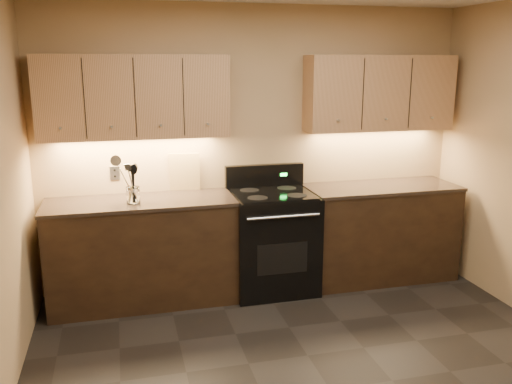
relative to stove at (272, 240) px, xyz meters
The scene contains 14 objects.
wall_back 0.88m from the stove, 104.10° to the left, with size 4.00×0.04×2.60m, color tan.
counter_left 1.18m from the stove, behind, with size 1.62×0.62×0.93m.
counter_right 1.10m from the stove, ahead, with size 1.46×0.62×0.93m.
stove is the anchor object (origin of this frame).
upper_cab_left 1.78m from the stove, behind, with size 1.60×0.30×0.70m, color tan.
upper_cab_right 1.73m from the stove, ahead, with size 1.44×0.30×0.70m, color tan.
outlet_plate 1.55m from the stove, 167.24° to the left, with size 0.09×0.01×0.12m, color #B2B5BA.
utensil_crock 1.34m from the stove, behind, with size 0.15×0.15×0.14m.
cutting_board 1.03m from the stove, 158.81° to the left, with size 0.28×0.02×0.35m, color #D9B475.
wooden_spoon 1.41m from the stove, behind, with size 0.06×0.06×0.31m, color #D9B475, non-canonical shape.
black_spoon 1.39m from the stove, behind, with size 0.06×0.06×0.32m, color black, non-canonical shape.
black_turner 1.38m from the stove, behind, with size 0.08×0.08×0.32m, color black, non-canonical shape.
steel_spatula 1.37m from the stove, behind, with size 0.08×0.08×0.35m, color silver, non-canonical shape.
steel_skimmer 1.39m from the stove, behind, with size 0.09×0.09×0.40m, color silver, non-canonical shape.
Camera 1 is at (-1.25, -2.92, 2.10)m, focal length 38.00 mm.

